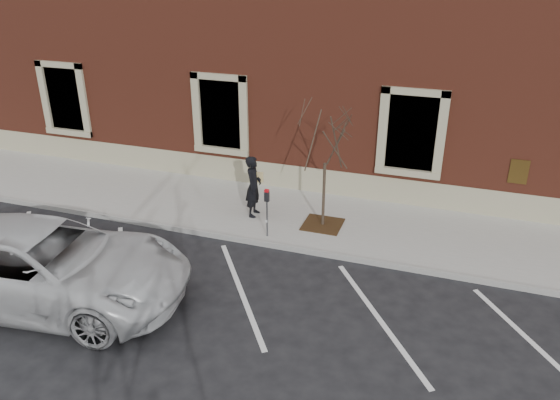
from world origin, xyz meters
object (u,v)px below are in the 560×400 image
at_px(parking_meter, 267,204).
at_px(white_truck, 45,265).
at_px(man, 254,186).
at_px(sapling, 326,145).

height_order(parking_meter, white_truck, white_truck).
relative_size(man, parking_meter, 1.32).
bearing_deg(parking_meter, white_truck, -153.38).
height_order(man, sapling, sapling).
height_order(parking_meter, sapling, sapling).
xyz_separation_m(parking_meter, sapling, (1.25, 1.12, 1.41)).
xyz_separation_m(parking_meter, white_truck, (-3.71, -4.09, -0.21)).
relative_size(man, sapling, 0.53).
bearing_deg(sapling, man, -179.33).
bearing_deg(sapling, parking_meter, -138.14).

